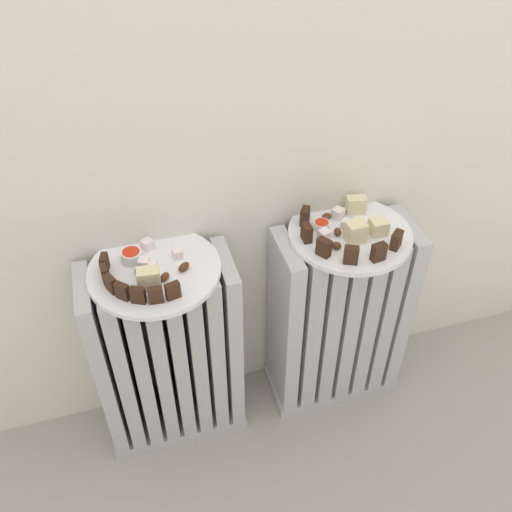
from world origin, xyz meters
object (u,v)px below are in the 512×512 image
jam_bowl_right (322,225)px  fork (347,223)px  plate_left (155,270)px  radiator_right (338,318)px  jam_bowl_left (131,256)px  plate_right (350,234)px  radiator_left (168,355)px

jam_bowl_right → fork: (0.07, 0.00, -0.01)m
plate_left → jam_bowl_right: (0.39, 0.03, 0.02)m
radiator_right → jam_bowl_right: (-0.06, 0.03, 0.30)m
jam_bowl_left → jam_bowl_right: size_ratio=1.19×
jam_bowl_left → fork: 0.50m
plate_left → jam_bowl_left: 0.06m
fork → plate_right: bearing=-100.3°
radiator_left → jam_bowl_right: jam_bowl_right is taller
plate_left → fork: fork is taller
plate_right → radiator_left: bearing=180.0°
radiator_left → plate_right: (0.45, 0.00, 0.29)m
radiator_left → fork: bearing=3.8°
jam_bowl_right → fork: 0.07m
radiator_right → jam_bowl_right: 0.31m
plate_left → jam_bowl_left: bearing=138.0°
jam_bowl_left → jam_bowl_right: jam_bowl_left is taller
radiator_left → fork: size_ratio=6.64×
plate_left → radiator_left: bearing=180.0°
radiator_left → plate_left: 0.29m
jam_bowl_right → radiator_left: bearing=-175.7°
radiator_left → fork: fork is taller
radiator_right → jam_bowl_right: bearing=154.2°
jam_bowl_right → fork: jam_bowl_right is taller
jam_bowl_left → jam_bowl_right: (0.43, -0.01, -0.00)m
radiator_right → fork: fork is taller
radiator_left → radiator_right: (0.45, 0.00, 0.00)m
radiator_right → plate_right: 0.29m
radiator_left → radiator_right: size_ratio=1.00×
radiator_left → radiator_right: 0.45m
radiator_right → fork: 0.29m
jam_bowl_right → plate_right: bearing=-25.8°
plate_left → fork: (0.46, 0.03, 0.01)m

